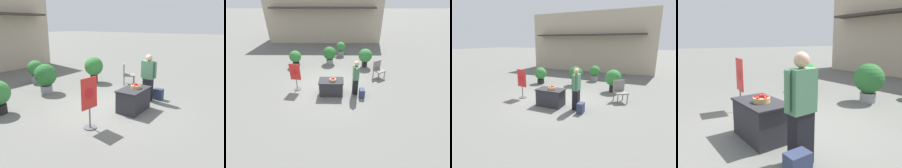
% 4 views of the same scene
% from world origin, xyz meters
% --- Properties ---
extents(ground_plane, '(120.00, 120.00, 0.00)m').
position_xyz_m(ground_plane, '(0.00, 0.00, 0.00)').
color(ground_plane, slate).
extents(storefront_building, '(11.47, 5.70, 5.40)m').
position_xyz_m(storefront_building, '(-1.08, 11.12, 2.70)').
color(storefront_building, '#B7A88E').
rests_on(storefront_building, ground_plane).
extents(display_table, '(1.20, 0.74, 0.75)m').
position_xyz_m(display_table, '(0.11, -0.65, 0.38)').
color(display_table, '#2D2D33').
rests_on(display_table, ground_plane).
extents(apple_basket, '(0.32, 0.32, 0.16)m').
position_xyz_m(apple_basket, '(0.19, -0.68, 0.82)').
color(apple_basket, tan).
rests_on(apple_basket, display_table).
extents(person_visitor, '(0.27, 0.61, 1.73)m').
position_xyz_m(person_visitor, '(1.29, -0.61, 0.89)').
color(person_visitor, black).
rests_on(person_visitor, ground_plane).
extents(backpack, '(0.24, 0.34, 0.42)m').
position_xyz_m(backpack, '(1.60, -0.92, 0.21)').
color(backpack, '#2D3856').
rests_on(backpack, ground_plane).
extents(poster_board, '(0.55, 0.36, 1.44)m').
position_xyz_m(poster_board, '(-1.71, -0.28, 0.78)').
color(poster_board, '#4C4C51').
rests_on(poster_board, ground_plane).
extents(patio_chair, '(0.76, 0.76, 1.01)m').
position_xyz_m(patio_chair, '(2.81, 1.19, 0.55)').
color(patio_chair, gray).
rests_on(patio_chair, ground_plane).
extents(potted_plant_far_left, '(0.79, 0.79, 1.09)m').
position_xyz_m(potted_plant_far_left, '(-2.54, 2.79, 0.63)').
color(potted_plant_far_left, black).
rests_on(potted_plant_far_left, ground_plane).
extents(potted_plant_near_right, '(0.92, 0.92, 1.22)m').
position_xyz_m(potted_plant_near_right, '(-0.21, 3.31, 0.71)').
color(potted_plant_near_right, gray).
rests_on(potted_plant_near_right, ground_plane).
extents(potted_plant_near_left, '(0.91, 0.91, 1.26)m').
position_xyz_m(potted_plant_near_left, '(2.24, 2.72, 0.77)').
color(potted_plant_near_left, black).
rests_on(potted_plant_near_left, ground_plane).
extents(potted_plant_far_right, '(0.73, 0.73, 1.09)m').
position_xyz_m(potted_plant_far_right, '(0.60, 5.04, 0.63)').
color(potted_plant_far_right, gray).
rests_on(potted_plant_far_right, ground_plane).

